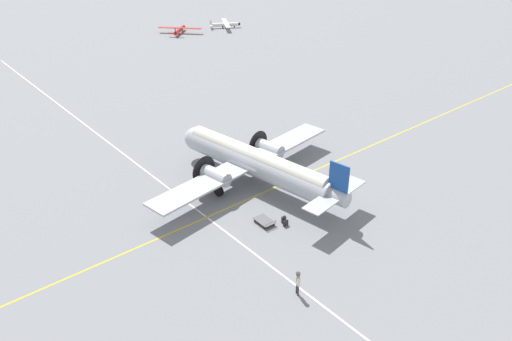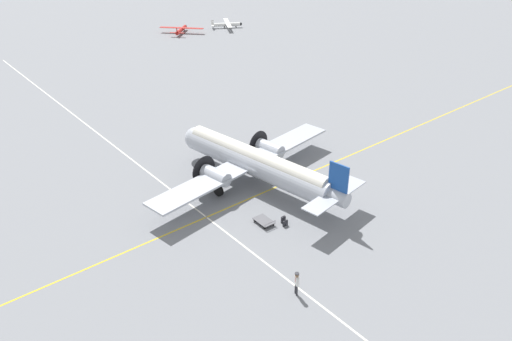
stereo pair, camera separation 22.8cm
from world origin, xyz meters
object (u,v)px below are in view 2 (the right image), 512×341
Objects in this scene: airliner_main at (253,161)px; suitcase_near_door at (283,220)px; baggage_cart at (264,221)px; light_aircraft_taxiing at (227,24)px; light_aircraft_distant at (181,29)px; suitcase_upright_spare at (285,223)px; crew_foreground at (297,281)px.

airliner_main is 34.54× the size of suitcase_near_door.
suitcase_near_door is at bearing -122.68° from baggage_cart.
suitcase_near_door is at bearing -92.67° from light_aircraft_taxiing.
airliner_main reaches higher than suitcase_near_door.
baggage_cart is 0.25× the size of light_aircraft_distant.
suitcase_near_door is 1.16× the size of suitcase_upright_spare.
crew_foreground is 81.80m from light_aircraft_taxiing.
airliner_main is at bearing -157.85° from light_aircraft_distant.
crew_foreground is 8.36m from suitcase_upright_spare.
suitcase_upright_spare reaches higher than baggage_cart.
crew_foreground is 78.64m from light_aircraft_distant.
crew_foreground is at bearing -158.34° from light_aircraft_distant.
baggage_cart is (-3.57, -5.87, -2.17)m from airliner_main.
crew_foreground is 0.23× the size of light_aircraft_taxiing.
suitcase_upright_spare is (5.00, 6.64, -0.92)m from crew_foreground.
light_aircraft_distant reaches higher than suitcase_near_door.
suitcase_upright_spare is 70.50m from light_aircraft_distant.
crew_foreground is (-7.39, -13.92, -1.26)m from airliner_main.
suitcase_near_door is 1.67m from baggage_cart.
airliner_main reaches higher than light_aircraft_taxiing.
suitcase_upright_spare is 1.84m from baggage_cart.
airliner_main is 3.09× the size of light_aircraft_distant.
light_aircraft_distant is (29.28, 63.58, 0.46)m from suitcase_near_door.
airliner_main is at bearing 71.86° from suitcase_upright_spare.
light_aircraft_taxiing reaches higher than suitcase_near_door.
crew_foreground reaches higher than suitcase_near_door.
baggage_cart is at bearing -93.98° from light_aircraft_taxiing.
baggage_cart is at bearing 130.10° from suitcase_upright_spare.
suitcase_near_door is 73.02m from light_aircraft_taxiing.
airliner_main reaches higher than crew_foreground.
suitcase_upright_spare is at bearing -14.07° from crew_foreground.
suitcase_upright_spare is 0.08× the size of light_aircraft_distant.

